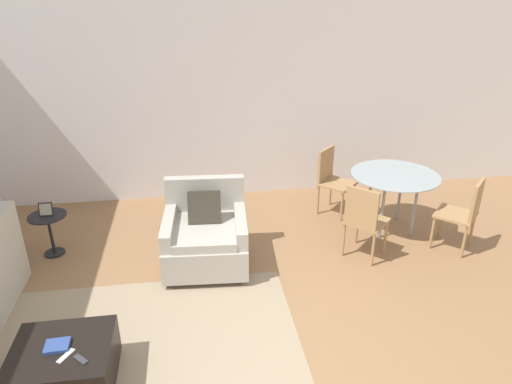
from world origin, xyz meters
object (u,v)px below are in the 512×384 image
at_px(armchair, 206,236).
at_px(book_stack, 57,346).
at_px(ottoman, 64,365).
at_px(dining_chair_near_left, 364,218).
at_px(tv_remote_primary, 66,356).
at_px(side_table, 49,227).
at_px(dining_chair_near_right, 465,210).
at_px(tv_remote_secondary, 81,359).
at_px(dining_chair_far_left, 332,177).
at_px(dining_table, 394,181).
at_px(picture_frame, 46,209).

xyz_separation_m(armchair, book_stack, (-1.19, -1.60, 0.06)).
distance_m(ottoman, dining_chair_near_left, 3.30).
bearing_deg(tv_remote_primary, armchair, 57.11).
bearing_deg(book_stack, side_table, 105.62).
distance_m(book_stack, dining_chair_near_left, 3.30).
distance_m(book_stack, dining_chair_near_right, 4.42).
xyz_separation_m(tv_remote_secondary, dining_chair_far_left, (2.76, 2.82, 0.12)).
distance_m(tv_remote_primary, dining_chair_near_left, 3.27).
bearing_deg(dining_table, armchair, -169.17).
distance_m(dining_chair_near_right, dining_chair_far_left, 1.72).
xyz_separation_m(tv_remote_secondary, dining_chair_near_right, (3.98, 1.61, 0.12)).
bearing_deg(ottoman, dining_table, 30.28).
distance_m(tv_remote_secondary, dining_chair_near_right, 4.29).
distance_m(dining_chair_near_left, dining_chair_near_right, 1.22).
bearing_deg(book_stack, dining_chair_near_right, 19.15).
height_order(side_table, picture_frame, picture_frame).
xyz_separation_m(side_table, dining_chair_near_left, (3.54, -0.61, 0.16)).
relative_size(tv_remote_secondary, dining_chair_far_left, 0.14).
bearing_deg(dining_chair_near_left, book_stack, -153.90).
distance_m(tv_remote_primary, dining_chair_far_left, 4.00).
xyz_separation_m(book_stack, dining_chair_near_right, (4.18, 1.45, 0.12)).
relative_size(ottoman, book_stack, 4.04).
xyz_separation_m(book_stack, tv_remote_secondary, (0.20, -0.16, -0.01)).
xyz_separation_m(armchair, tv_remote_primary, (-1.11, -1.71, 0.05)).
distance_m(book_stack, dining_table, 4.13).
bearing_deg(dining_chair_near_left, ottoman, -153.54).
height_order(tv_remote_primary, dining_chair_near_right, dining_chair_near_right).
relative_size(tv_remote_secondary, dining_table, 0.11).
bearing_deg(picture_frame, dining_chair_near_left, -9.77).
relative_size(ottoman, tv_remote_primary, 4.92).
xyz_separation_m(armchair, dining_chair_near_right, (2.98, -0.15, 0.17)).
height_order(tv_remote_secondary, dining_chair_near_left, dining_chair_near_left).
relative_size(tv_remote_primary, tv_remote_secondary, 1.24).
xyz_separation_m(ottoman, book_stack, (-0.02, 0.01, 0.19)).
bearing_deg(dining_chair_near_left, armchair, 175.04).
distance_m(book_stack, tv_remote_secondary, 0.25).
bearing_deg(armchair, ottoman, -125.91).
xyz_separation_m(tv_remote_primary, picture_frame, (-0.66, 2.17, 0.19)).
distance_m(tv_remote_primary, picture_frame, 2.27).
relative_size(side_table, dining_chair_near_left, 0.56).
height_order(side_table, dining_chair_near_left, dining_chair_near_left).
relative_size(book_stack, picture_frame, 1.19).
distance_m(ottoman, tv_remote_primary, 0.21).
height_order(picture_frame, dining_chair_near_left, dining_chair_near_left).
bearing_deg(dining_chair_far_left, book_stack, -137.99).
relative_size(tv_remote_secondary, dining_chair_near_right, 0.14).
bearing_deg(tv_remote_secondary, side_table, 109.27).
bearing_deg(ottoman, dining_chair_near_right, 19.39).
xyz_separation_m(book_stack, tv_remote_primary, (0.09, -0.11, -0.01)).
height_order(ottoman, tv_remote_secondary, tv_remote_secondary).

